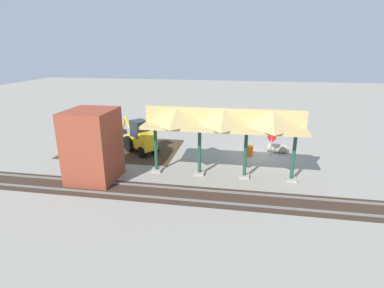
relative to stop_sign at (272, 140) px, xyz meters
name	(u,v)px	position (x,y,z in m)	size (l,w,h in m)	color
ground_plane	(258,156)	(1.00, 0.02, -1.52)	(120.00, 120.00, 0.00)	gray
dirt_work_zone	(124,149)	(12.90, 0.05, -1.51)	(9.84, 7.00, 0.01)	#42301E
platform_canopy	(223,119)	(3.72, 4.60, 2.63)	(10.76, 3.20, 4.90)	#9E998E
rail_tracks	(263,201)	(1.00, 7.92, -1.49)	(60.00, 2.58, 0.15)	slate
stop_sign	(272,140)	(0.00, 0.00, 0.00)	(0.70, 0.35, 2.12)	gray
backhoe	(140,138)	(11.10, 0.63, -0.26)	(4.85, 4.26, 2.82)	yellow
dirt_mound	(107,145)	(14.82, -0.63, -1.52)	(6.03, 6.03, 1.62)	#42301E
concrete_pipe	(277,148)	(-0.64, -1.27, -1.13)	(1.68, 0.98, 0.77)	#9E9384
brick_utility_building	(93,146)	(12.30, 6.57, 0.92)	(3.02, 3.30, 4.87)	brown
traffic_barrel	(250,151)	(1.72, 0.01, -1.07)	(0.56, 0.56, 0.90)	orange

